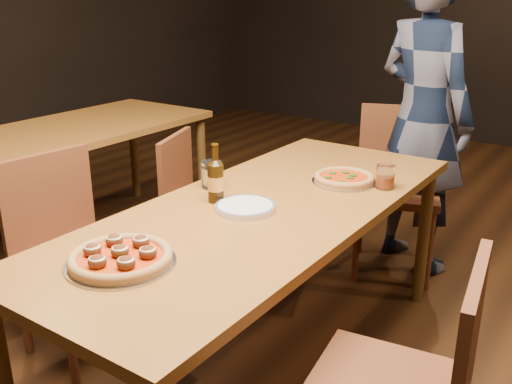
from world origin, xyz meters
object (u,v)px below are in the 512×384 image
Objects in this scene: table_main at (263,223)px; water_glass at (212,174)px; pizza_margherita at (344,178)px; chair_end at (396,191)px; chair_main_nw at (79,257)px; amber_glass at (385,177)px; chair_main_sw at (210,209)px; plate_stack at (245,207)px; table_left at (53,143)px; beer_bottle at (216,182)px; diner at (423,118)px; pizza_meatball at (120,257)px.

water_glass is at bearing 168.97° from table_main.
chair_end is at bearing 93.27° from pizza_margherita.
chair_end is 3.48× the size of pizza_margherita.
water_glass is at bearing -42.03° from chair_main_nw.
water_glass is at bearing -146.16° from amber_glass.
chair_main_nw is at bearing 156.12° from chair_main_sw.
plate_stack is 2.29× the size of amber_glass.
chair_main_sw is at bearing 10.33° from table_left.
plate_stack is at bearing -121.53° from amber_glass.
table_main is 0.46m from pizza_margherita.
diner reaches higher than beer_bottle.
water_glass is at bearing -159.01° from chair_main_sw.
water_glass is 0.06× the size of diner.
chair_main_nw is 0.80m from plate_stack.
chair_end reaches higher than chair_main_sw.
plate_stack is (-0.16, -0.51, -0.01)m from pizza_margherita.
table_main is at bearing -59.84° from chair_main_nw.
water_glass is (-0.12, 0.13, -0.03)m from beer_bottle.
plate_stack is (0.70, 0.25, 0.30)m from chair_main_nw.
pizza_meatball is 3.42× the size of amber_glass.
pizza_meatball is at bearing -100.69° from pizza_margherita.
chair_main_nw is 3.32× the size of pizza_margherita.
pizza_meatball is (0.65, -0.33, 0.31)m from chair_main_nw.
water_glass is at bearing -138.90° from pizza_margherita.
chair_end reaches higher than water_glass.
chair_main_nw is 2.75× the size of pizza_meatball.
chair_main_nw is at bearing -154.62° from beer_bottle.
water_glass reaches higher than table_main.
pizza_meatball is at bearing -94.69° from plate_stack.
chair_main_nw reaches higher than pizza_meatball.
plate_stack is 0.16m from beer_bottle.
amber_glass is (0.30, 0.46, 0.12)m from table_main.
plate_stack is 0.31m from water_glass.
chair_end is at bearing 84.98° from pizza_meatball.
chair_end reaches higher than amber_glass.
diner reaches higher than chair_main_sw.
beer_bottle is (-0.18, -0.07, 0.15)m from table_main.
table_main and table_left have the same top height.
chair_end is 2.88× the size of pizza_meatball.
diner is (0.44, 1.31, 0.06)m from water_glass.
pizza_margherita is at bearing 58.42° from beer_bottle.
table_left is 2.13m from diner.
beer_bottle is at bearing -132.22° from amber_glass.
chair_main_sw is 3.84× the size of plate_stack.
chair_main_sw is 7.79× the size of water_glass.
beer_bottle is (-0.26, -1.26, 0.35)m from chair_end.
amber_glass is at bearing -95.11° from chair_end.
chair_main_sw is 0.84m from beer_bottle.
pizza_margherita is (0.86, 0.76, 0.31)m from chair_main_nw.
table_left is at bearing -175.40° from amber_glass.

